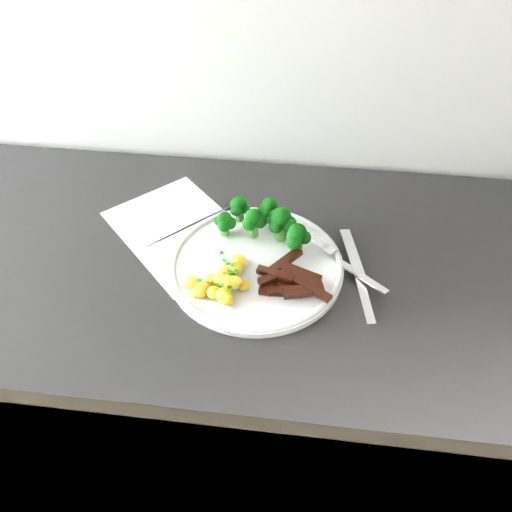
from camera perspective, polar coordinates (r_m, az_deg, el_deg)
name	(u,v)px	position (r m, az deg, el deg)	size (l,w,h in m)	color
counter	(245,395)	(1.31, -1.19, -15.12)	(2.48, 0.62, 0.93)	black
recipe_paper	(181,231)	(1.01, -8.28, 2.79)	(0.35, 0.35, 0.00)	white
plate	(256,264)	(0.92, 0.00, -0.93)	(0.31, 0.31, 0.02)	white
broccoli	(265,221)	(0.94, 1.03, 3.91)	(0.18, 0.12, 0.07)	#306324
potatoes	(222,280)	(0.87, -3.80, -2.69)	(0.11, 0.11, 0.04)	yellow
beef_strips	(292,281)	(0.88, 4.05, -2.72)	(0.13, 0.12, 0.03)	black
fork	(349,266)	(0.92, 10.20, -1.09)	(0.14, 0.14, 0.02)	silver
knife	(361,285)	(0.91, 11.47, -3.18)	(0.06, 0.22, 0.03)	silver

